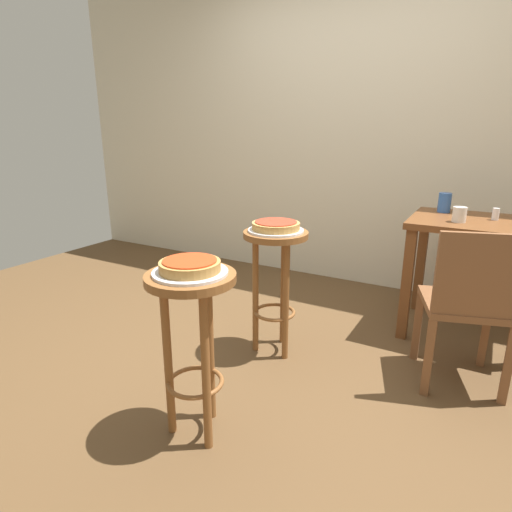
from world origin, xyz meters
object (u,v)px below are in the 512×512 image
wooden_chair (469,303)px  pizza_middle (276,225)px  pizza_foreground (190,266)px  serving_plate_middle (276,230)px  cup_near_edge (459,215)px  stool_middle (275,266)px  condiment_shaker (496,214)px  cup_far_edge (445,203)px  dining_table (479,244)px  serving_plate_foreground (191,272)px  stool_foreground (193,320)px

wooden_chair → pizza_middle: bearing=-172.4°
pizza_middle → wooden_chair: 1.06m
pizza_foreground → serving_plate_middle: size_ratio=0.78×
cup_near_edge → wooden_chair: same height
wooden_chair → stool_middle: bearing=-172.4°
stool_middle → condiment_shaker: bearing=39.0°
cup_far_edge → condiment_shaker: bearing=-21.8°
cup_near_edge → condiment_shaker: (0.19, 0.17, -0.01)m
dining_table → cup_far_edge: (-0.24, 0.17, 0.21)m
serving_plate_foreground → serving_plate_middle: 0.82m
cup_far_edge → wooden_chair: cup_far_edge is taller
pizza_middle → stool_middle: bearing=-90.0°
serving_plate_foreground → pizza_middle: pizza_middle is taller
serving_plate_foreground → condiment_shaker: size_ratio=4.14×
stool_middle → pizza_middle: pizza_middle is taller
stool_foreground → cup_near_edge: bearing=60.8°
pizza_middle → dining_table: (1.00, 0.81, -0.16)m
stool_foreground → pizza_middle: size_ratio=2.76×
pizza_foreground → dining_table: pizza_foreground is taller
stool_middle → condiment_shaker: condiment_shaker is taller
wooden_chair → cup_far_edge: bearing=106.3°
cup_near_edge → serving_plate_middle: bearing=-141.8°
serving_plate_foreground → cup_near_edge: (0.84, 1.50, 0.06)m
pizza_foreground → cup_near_edge: bearing=60.8°
serving_plate_middle → condiment_shaker: (1.06, 0.86, 0.05)m
serving_plate_foreground → stool_middle: (-0.04, 0.82, -0.21)m
stool_middle → dining_table: size_ratio=0.91×
pizza_foreground → cup_far_edge: size_ratio=1.90×
serving_plate_foreground → dining_table: bearing=59.4°
condiment_shaker → wooden_chair: size_ratio=0.09×
serving_plate_middle → condiment_shaker: condiment_shaker is taller
wooden_chair → cup_near_edge: bearing=103.4°
cup_near_edge → dining_table: bearing=45.4°
condiment_shaker → pizza_middle: bearing=-141.0°
pizza_foreground → serving_plate_middle: pizza_foreground is taller
pizza_foreground → serving_plate_foreground: bearing=0.0°
stool_middle → condiment_shaker: size_ratio=10.15×
serving_plate_foreground → wooden_chair: bearing=44.3°
serving_plate_middle → pizza_middle: bearing=0.0°
serving_plate_foreground → condiment_shaker: (1.03, 1.68, 0.05)m
stool_middle → cup_far_edge: size_ratio=5.76×
cup_near_edge → cup_far_edge: 0.32m
pizza_middle → pizza_foreground: bearing=-87.5°
stool_foreground → serving_plate_foreground: 0.21m
dining_table → condiment_shaker: size_ratio=11.14×
stool_foreground → stool_middle: bearing=92.5°
stool_middle → wooden_chair: wooden_chair is taller
serving_plate_middle → pizza_middle: (0.00, 0.00, 0.03)m
serving_plate_foreground → stool_middle: size_ratio=0.41×
serving_plate_middle → condiment_shaker: size_ratio=4.31×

